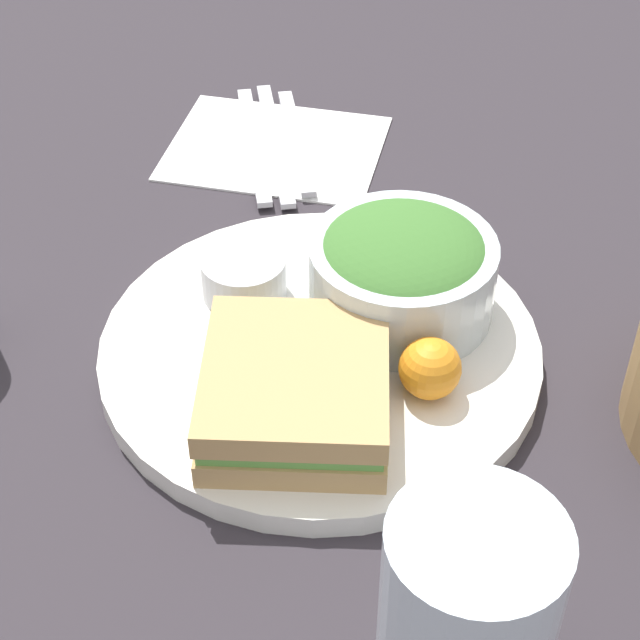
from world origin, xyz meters
TOP-DOWN VIEW (x-y plane):
  - ground_plane at (0.00, 0.00)m, footprint 4.00×4.00m
  - plate at (0.00, 0.00)m, footprint 0.29×0.29m
  - sandwich at (0.07, -0.00)m, footprint 0.14×0.13m
  - salad_bowl at (-0.05, 0.05)m, footprint 0.12×0.12m
  - dressing_cup at (-0.04, -0.06)m, footprint 0.06×0.06m
  - orange_wedge at (0.03, 0.08)m, footprint 0.04×0.04m
  - drink_glass at (0.22, 0.12)m, footprint 0.08×0.08m
  - napkin at (-0.25, -0.09)m, footprint 0.14×0.18m
  - fork at (-0.24, -0.11)m, footprint 0.17×0.08m
  - knife at (-0.25, -0.09)m, footprint 0.18×0.08m
  - spoon at (-0.25, -0.08)m, footprint 0.15×0.07m

SIDE VIEW (x-z plane):
  - ground_plane at x=0.00m, z-range 0.00..0.00m
  - napkin at x=-0.25m, z-range 0.00..0.00m
  - fork at x=-0.24m, z-range 0.00..0.01m
  - knife at x=-0.25m, z-range 0.00..0.01m
  - spoon at x=-0.25m, z-range 0.00..0.01m
  - plate at x=0.00m, z-range 0.00..0.02m
  - dressing_cup at x=-0.04m, z-range 0.02..0.05m
  - orange_wedge at x=0.03m, z-range 0.02..0.06m
  - sandwich at x=0.07m, z-range 0.02..0.06m
  - salad_bowl at x=-0.05m, z-range 0.02..0.08m
  - drink_glass at x=0.22m, z-range 0.00..0.13m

